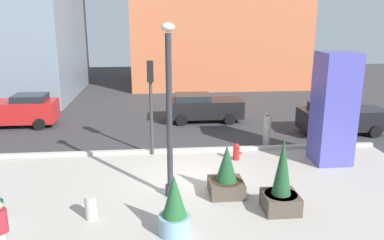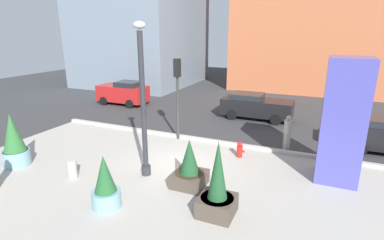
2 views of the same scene
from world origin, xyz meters
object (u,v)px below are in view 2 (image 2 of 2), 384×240
fire_hydrant (240,150)px  pedestrian_by_curb (288,131)px  lamp_post (143,106)px  potted_plant_curbside (14,143)px  car_passing_lane (256,106)px  potted_plant_mid_plaza (189,168)px  car_curb_west (123,93)px  potted_plant_near_left (217,189)px  art_pillar_blue (343,122)px  concrete_bollard (72,169)px  traffic_light_far_side (178,86)px  potted_plant_near_right (105,185)px

fire_hydrant → pedestrian_by_curb: size_ratio=0.43×
fire_hydrant → pedestrian_by_curb: pedestrian_by_curb is taller
lamp_post → fire_hydrant: lamp_post is taller
potted_plant_curbside → car_passing_lane: 13.60m
potted_plant_mid_plaza → car_curb_west: 13.80m
potted_plant_near_left → fire_hydrant: size_ratio=3.29×
pedestrian_by_curb → car_curb_west: bearing=160.1°
art_pillar_blue → concrete_bollard: size_ratio=6.23×
lamp_post → car_passing_lane: lamp_post is taller
art_pillar_blue → concrete_bollard: bearing=-157.0°
potted_plant_mid_plaza → pedestrian_by_curb: bearing=60.3°
lamp_post → car_curb_west: size_ratio=1.51×
fire_hydrant → traffic_light_far_side: bearing=163.8°
potted_plant_mid_plaza → potted_plant_near_right: potted_plant_mid_plaza is taller
fire_hydrant → traffic_light_far_side: size_ratio=0.18×
fire_hydrant → car_curb_west: bearing=149.8°
car_curb_west → traffic_light_far_side: bearing=-36.0°
art_pillar_blue → potted_plant_near_right: bearing=-143.6°
potted_plant_mid_plaza → lamp_post: bearing=176.9°
fire_hydrant → car_passing_lane: (-0.67, 6.50, 0.47)m
potted_plant_curbside → car_curb_west: size_ratio=0.58×
fire_hydrant → car_passing_lane: bearing=95.9°
lamp_post → pedestrian_by_curb: (4.80, 4.92, -1.89)m
potted_plant_curbside → car_curb_west: (-2.39, 10.95, -0.10)m
potted_plant_curbside → car_passing_lane: size_ratio=0.50×
art_pillar_blue → car_curb_west: size_ratio=1.20×
concrete_bollard → fire_hydrant: bearing=39.8°
potted_plant_near_left → traffic_light_far_side: size_ratio=0.59×
lamp_post → pedestrian_by_curb: 7.13m
potted_plant_near_right → traffic_light_far_side: traffic_light_far_side is taller
fire_hydrant → concrete_bollard: bearing=-140.2°
art_pillar_blue → potted_plant_curbside: size_ratio=2.06×
potted_plant_mid_plaza → car_passing_lane: size_ratio=0.41×
car_curb_west → potted_plant_curbside: bearing=-77.7°
potted_plant_near_right → potted_plant_near_left: (3.43, 1.03, 0.12)m
potted_plant_mid_plaza → potted_plant_curbside: potted_plant_curbside is taller
lamp_post → potted_plant_curbside: (-5.56, -1.42, -1.83)m
lamp_post → car_passing_lane: 10.15m
concrete_bollard → car_passing_lane: (4.79, 11.05, 0.46)m
potted_plant_near_left → car_passing_lane: bearing=96.0°
fire_hydrant → concrete_bollard: 7.11m
potted_plant_near_left → fire_hydrant: potted_plant_near_left is taller
car_passing_lane → potted_plant_near_left: bearing=-84.0°
car_passing_lane → potted_plant_curbside: bearing=-125.3°
car_passing_lane → pedestrian_by_curb: size_ratio=2.60×
art_pillar_blue → potted_plant_near_left: (-3.44, -4.04, -1.43)m
potted_plant_near_left → car_curb_west: size_ratio=0.64×
potted_plant_mid_plaza → car_curb_west: potted_plant_mid_plaza is taller
potted_plant_near_right → car_passing_lane: (2.27, 12.13, 0.06)m
lamp_post → potted_plant_mid_plaza: (1.93, -0.11, -2.14)m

